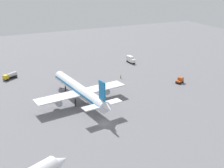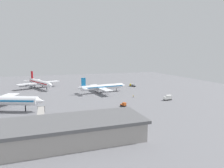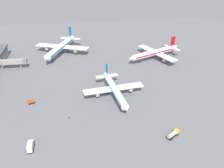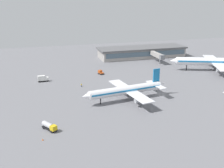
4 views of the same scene
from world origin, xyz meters
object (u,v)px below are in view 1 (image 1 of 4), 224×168
object	(u,v)px
fuel_truck	(10,76)
catering_truck	(131,59)
airplane_at_gate	(80,90)
ground_crew_worker	(121,76)
baggage_tug	(180,80)

from	to	relation	value
fuel_truck	catering_truck	bearing A→B (deg)	146.71
airplane_at_gate	ground_crew_worker	xyz separation A→B (m)	(15.67, -23.52, -3.66)
airplane_at_gate	catering_truck	bearing A→B (deg)	-56.19
catering_truck	baggage_tug	xyz separation A→B (m)	(-33.03, -5.06, -0.54)
airplane_at_gate	ground_crew_worker	world-z (taller)	airplane_at_gate
airplane_at_gate	fuel_truck	distance (m)	39.79
baggage_tug	fuel_truck	bearing A→B (deg)	128.07
fuel_truck	ground_crew_worker	world-z (taller)	fuel_truck
catering_truck	ground_crew_worker	bearing A→B (deg)	-40.99
catering_truck	baggage_tug	size ratio (longest dim) A/B	1.54
airplane_at_gate	baggage_tug	xyz separation A→B (m)	(0.69, -42.98, -3.35)
baggage_tug	ground_crew_worker	xyz separation A→B (m)	(14.97, 19.45, -0.31)
baggage_tug	ground_crew_worker	world-z (taller)	baggage_tug
catering_truck	ground_crew_worker	xyz separation A→B (m)	(-18.05, 14.40, -0.85)
baggage_tug	fuel_truck	world-z (taller)	fuel_truck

